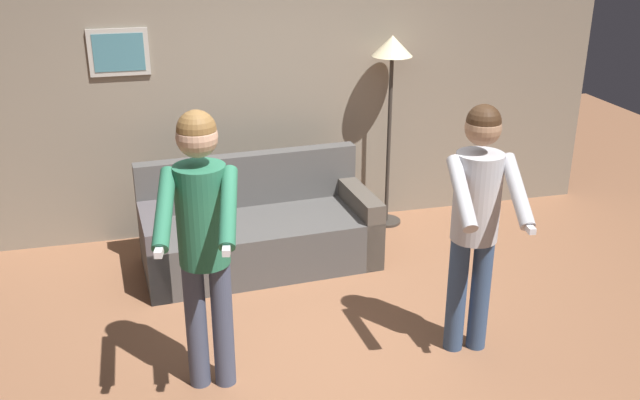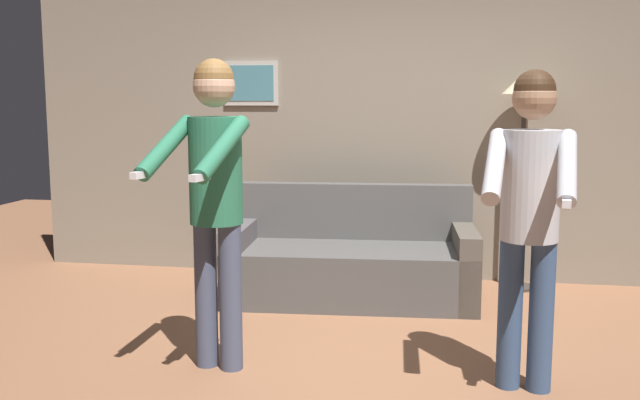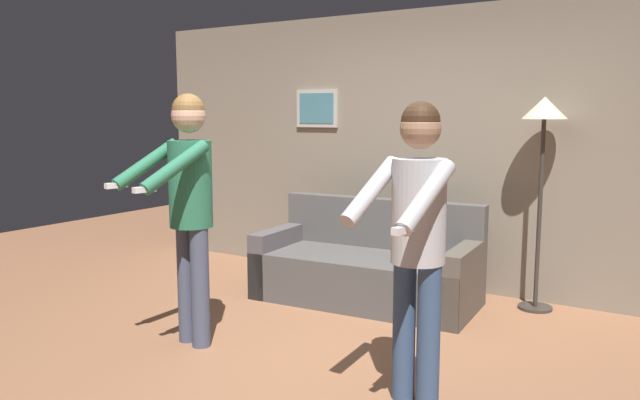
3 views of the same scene
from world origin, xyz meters
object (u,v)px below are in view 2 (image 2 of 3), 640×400
object	(u,v)px
torchiere_lamp	(524,105)
person_standing_left	(214,183)
couch	(351,263)
person_standing_right	(530,201)

from	to	relation	value
torchiere_lamp	person_standing_left	bearing A→B (deg)	-131.49
torchiere_lamp	person_standing_left	distance (m)	2.88
couch	person_standing_right	distance (m)	2.11
couch	torchiere_lamp	distance (m)	1.88
couch	person_standing_left	xyz separation A→B (m)	(-0.57, -1.60, 0.80)
couch	torchiere_lamp	size ratio (longest dim) A/B	1.10
person_standing_right	couch	bearing A→B (deg)	125.31
torchiere_lamp	person_standing_right	world-z (taller)	torchiere_lamp
torchiere_lamp	person_standing_left	xyz separation A→B (m)	(-1.89, -2.13, -0.42)
couch	person_standing_right	world-z (taller)	person_standing_right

